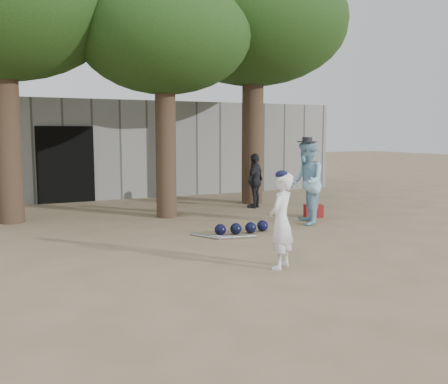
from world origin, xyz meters
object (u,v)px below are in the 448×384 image
boy_player (281,221)px  red_bag (313,211)px  spectator_dark (255,181)px  spectator_blue (306,183)px

boy_player → red_bag: size_ratio=3.42×
spectator_dark → red_bag: 2.06m
spectator_blue → spectator_dark: bearing=-158.6°
spectator_blue → spectator_dark: spectator_blue is taller
boy_player → spectator_blue: 3.74m
boy_player → red_bag: bearing=-169.1°
spectator_blue → red_bag: bearing=159.6°
boy_player → spectator_dark: (2.59, 5.45, 0.01)m
spectator_blue → red_bag: size_ratio=4.40×
boy_player → spectator_blue: size_ratio=0.78×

